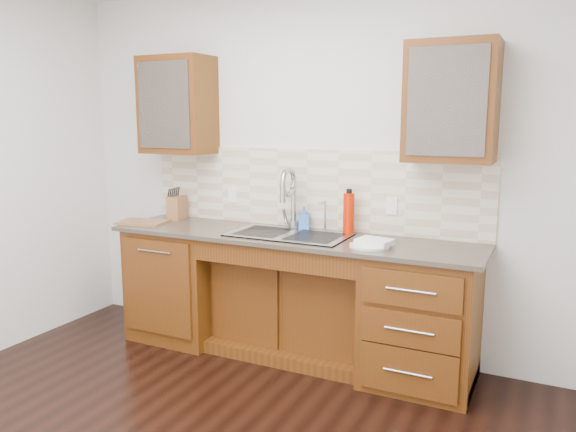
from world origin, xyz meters
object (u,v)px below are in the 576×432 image
at_px(plate, 370,246).
at_px(knife_block, 177,208).
at_px(cutting_board, 142,222).
at_px(soap_bottle, 304,218).
at_px(water_bottle, 349,214).

distance_m(plate, knife_block, 1.75).
relative_size(knife_block, cutting_board, 0.52).
bearing_deg(cutting_board, knife_block, 62.47).
relative_size(plate, knife_block, 1.37).
relative_size(soap_bottle, water_bottle, 0.58).
xyz_separation_m(soap_bottle, water_bottle, (0.36, -0.03, 0.06)).
xyz_separation_m(soap_bottle, plate, (0.62, -0.35, -0.08)).
relative_size(soap_bottle, cutting_board, 0.47).
relative_size(soap_bottle, knife_block, 0.90).
bearing_deg(cutting_board, soap_bottle, 15.15).
bearing_deg(soap_bottle, water_bottle, -28.04).
height_order(plate, knife_block, knife_block).
bearing_deg(knife_block, water_bottle, -7.14).
height_order(soap_bottle, knife_block, knife_block).
relative_size(plate, cutting_board, 0.72).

